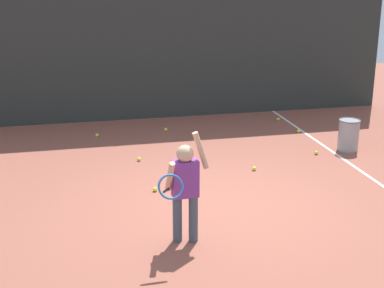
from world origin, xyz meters
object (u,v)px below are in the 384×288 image
Objects in this scene: tennis_player at (185,185)px; tennis_ball_1 at (316,153)px; tennis_ball_0 at (299,131)px; ball_hopper at (349,135)px; tennis_ball_2 at (139,159)px; tennis_ball_7 at (254,168)px; tennis_ball_4 at (97,135)px; tennis_ball_5 at (166,129)px; tennis_ball_3 at (155,189)px; tennis_ball_8 at (278,119)px.

tennis_ball_1 is at bearing 39.43° from tennis_player.
tennis_ball_1 is (-0.23, -1.33, 0.00)m from tennis_ball_0.
ball_hopper is 8.52× the size of tennis_ball_2.
tennis_ball_0 is 1.00× the size of tennis_ball_7.
tennis_ball_2 is at bearing -69.16° from tennis_ball_4.
tennis_ball_4 is (-3.66, 1.92, 0.00)m from tennis_ball_1.
tennis_player reaches higher than tennis_ball_1.
tennis_ball_0 is 1.00× the size of tennis_ball_5.
tennis_ball_0 is at bearing 108.86° from ball_hopper.
tennis_ball_1 is at bearing -41.15° from tennis_ball_5.
tennis_player is 20.46× the size of tennis_ball_3.
tennis_ball_4 is at bearing 110.84° from tennis_ball_2.
ball_hopper is 3.72m from tennis_ball_2.
tennis_player is at bearing -80.80° from tennis_ball_4.
tennis_ball_8 is (1.47, 2.77, 0.00)m from tennis_ball_7.
tennis_ball_5 is at bearing 164.85° from tennis_ball_0.
tennis_ball_4 is at bearing -175.08° from tennis_ball_8.
tennis_ball_7 is at bearing -118.04° from tennis_ball_8.
tennis_ball_1 is 3.06m from tennis_ball_5.
tennis_ball_1 is at bearing -99.87° from tennis_ball_0.
ball_hopper is at bearing 34.91° from tennis_player.
tennis_ball_4 is (-0.65, 2.96, 0.00)m from tennis_ball_3.
tennis_player is 20.46× the size of tennis_ball_4.
tennis_ball_3 is at bearing -160.97° from tennis_ball_1.
tennis_player is 20.46× the size of tennis_ball_2.
tennis_ball_0 is 3.94m from tennis_ball_4.
tennis_ball_7 is at bearing -68.71° from tennis_ball_5.
tennis_ball_1 is at bearing -94.05° from tennis_ball_8.
tennis_ball_0 is 0.93m from tennis_ball_8.
tennis_ball_4 is 3.83m from tennis_ball_8.
tennis_ball_5 is (-2.53, 0.69, 0.00)m from tennis_ball_0.
tennis_ball_4 is at bearing 96.20° from tennis_player.
ball_hopper is at bearing -32.84° from tennis_ball_5.
tennis_ball_3 is at bearing -162.99° from tennis_ball_7.
tennis_ball_5 is (0.62, 4.68, -0.69)m from tennis_player.
tennis_ball_1 and tennis_ball_3 have the same top height.
tennis_ball_8 is at bearing 46.02° from tennis_ball_3.
tennis_ball_0 is at bearing 48.75° from tennis_player.
tennis_ball_5 is (0.71, 3.05, 0.00)m from tennis_ball_3.
tennis_ball_1 and tennis_ball_2 have the same top height.
tennis_ball_2 is 1.68m from tennis_ball_4.
ball_hopper is 2.08m from tennis_ball_7.
tennis_ball_2 is at bearing 91.93° from tennis_ball_3.
tennis_ball_7 is (-1.96, -0.63, -0.26)m from ball_hopper.
tennis_ball_0 is 1.00× the size of tennis_ball_8.
tennis_ball_1 is at bearing -170.44° from ball_hopper.
tennis_ball_2 is at bearing -149.43° from tennis_ball_8.
tennis_ball_7 is at bearing -158.44° from tennis_ball_1.
tennis_ball_1 is at bearing 19.03° from tennis_ball_3.
tennis_ball_4 is at bearing 102.31° from tennis_ball_3.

